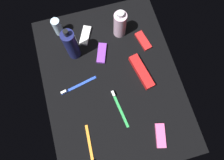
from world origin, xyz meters
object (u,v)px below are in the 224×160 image
object	(u,v)px
toothbrush_blue	(76,86)
snack_bar_red	(143,41)
lotion_bottle	(71,45)
bodywash_bottle	(120,24)
snack_bar_white	(85,35)
snack_bar_purple	(102,53)
snack_bar_pink	(160,136)
deodorant_stick	(58,27)
toothbrush_green	(119,106)
toothbrush_orange	(90,148)
toothpaste_box_red	(141,72)

from	to	relation	value
toothbrush_blue	snack_bar_red	world-z (taller)	toothbrush_blue
lotion_bottle	bodywash_bottle	distance (cm)	25.21
lotion_bottle	snack_bar_white	size ratio (longest dim) A/B	2.09
bodywash_bottle	snack_bar_purple	size ratio (longest dim) A/B	1.63
bodywash_bottle	snack_bar_red	xyz separation A→B (cm)	(-8.08, -10.10, -6.95)
bodywash_bottle	snack_bar_pink	distance (cm)	54.44
deodorant_stick	snack_bar_pink	world-z (taller)	deodorant_stick
deodorant_stick	toothbrush_green	bearing A→B (deg)	-157.78
lotion_bottle	snack_bar_red	bearing A→B (deg)	-94.46
deodorant_stick	snack_bar_purple	world-z (taller)	deodorant_stick
lotion_bottle	toothbrush_orange	xyz separation A→B (cm)	(-45.42, 3.36, -9.09)
toothbrush_green	snack_bar_purple	distance (cm)	27.70
bodywash_bottle	lotion_bottle	bearing A→B (deg)	102.35
bodywash_bottle	snack_bar_pink	size ratio (longest dim) A/B	1.63
lotion_bottle	toothbrush_blue	xyz separation A→B (cm)	(-16.72, 2.95, -9.09)
snack_bar_white	toothpaste_box_red	bearing A→B (deg)	-115.15
snack_bar_red	snack_bar_white	bearing A→B (deg)	55.75
toothbrush_orange	snack_bar_red	world-z (taller)	toothbrush_orange
lotion_bottle	toothpaste_box_red	distance (cm)	34.89
lotion_bottle	deodorant_stick	world-z (taller)	lotion_bottle
toothpaste_box_red	snack_bar_purple	world-z (taller)	toothpaste_box_red
toothpaste_box_red	toothbrush_green	bearing A→B (deg)	119.40
bodywash_bottle	deodorant_stick	bearing A→B (deg)	74.18
toothbrush_orange	snack_bar_pink	bearing A→B (deg)	-95.72
lotion_bottle	snack_bar_red	world-z (taller)	lotion_bottle
bodywash_bottle	toothpaste_box_red	size ratio (longest dim) A/B	0.96
toothpaste_box_red	snack_bar_red	world-z (taller)	toothpaste_box_red
deodorant_stick	snack_bar_pink	distance (cm)	70.29
toothbrush_orange	snack_bar_purple	world-z (taller)	toothbrush_orange
bodywash_bottle	snack_bar_white	distance (cm)	18.78
snack_bar_white	toothbrush_blue	bearing A→B (deg)	-176.47
toothbrush_blue	snack_bar_pink	distance (cm)	44.13
toothbrush_green	snack_bar_red	distance (cm)	35.51
deodorant_stick	toothbrush_orange	xyz separation A→B (cm)	(-59.11, -1.42, -4.54)
toothpaste_box_red	snack_bar_red	xyz separation A→B (cm)	(15.67, -6.11, -0.85)
bodywash_bottle	snack_bar_pink	world-z (taller)	bodywash_bottle
toothbrush_orange	snack_bar_red	xyz separation A→B (cm)	(42.72, -38.00, 0.14)
deodorant_stick	snack_bar_purple	bearing A→B (deg)	-134.54
deodorant_stick	toothbrush_orange	size ratio (longest dim) A/B	0.57
deodorant_stick	toothbrush_blue	xyz separation A→B (cm)	(-30.41, -1.83, -4.54)
bodywash_bottle	toothbrush_orange	bearing A→B (deg)	151.22
toothbrush_blue	snack_bar_purple	distance (cm)	20.49
snack_bar_red	toothpaste_box_red	bearing A→B (deg)	145.85
toothbrush_orange	toothpaste_box_red	xyz separation A→B (cm)	(27.05, -31.89, 0.99)
bodywash_bottle	toothpaste_box_red	bearing A→B (deg)	-170.47
lotion_bottle	snack_bar_purple	distance (cm)	16.02
toothbrush_green	snack_bar_white	xyz separation A→B (cm)	(39.31, 6.28, 0.14)
toothbrush_blue	snack_bar_pink	bearing A→B (deg)	-136.12
toothbrush_orange	snack_bar_white	xyz separation A→B (cm)	(53.44, -10.66, 0.14)
bodywash_bottle	toothbrush_blue	size ratio (longest dim) A/B	0.95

